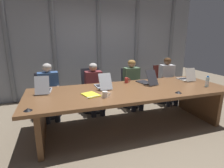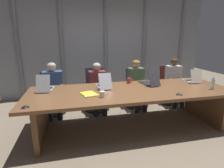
# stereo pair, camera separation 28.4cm
# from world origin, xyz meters

# --- Properties ---
(ground_plane) EXTENTS (11.74, 11.74, 0.00)m
(ground_plane) POSITION_xyz_m (0.00, 0.00, 0.00)
(ground_plane) COLOR #7F705B
(conference_table) EXTENTS (3.64, 1.28, 0.74)m
(conference_table) POSITION_xyz_m (0.00, 0.00, 0.59)
(conference_table) COLOR brown
(conference_table) RESTS_ON ground_plane
(curtain_backdrop) EXTENTS (5.87, 0.17, 2.93)m
(curtain_backdrop) POSITION_xyz_m (-0.00, 2.20, 1.47)
(curtain_backdrop) COLOR gray
(curtain_backdrop) RESTS_ON ground_plane
(laptop_left_end) EXTENTS (0.27, 0.44, 0.31)m
(laptop_left_end) POSITION_xyz_m (-1.50, 0.30, 0.80)
(laptop_left_end) COLOR #A8ADB7
(laptop_left_end) RESTS_ON conference_table
(laptop_left_mid) EXTENTS (0.25, 0.48, 0.29)m
(laptop_left_mid) POSITION_xyz_m (-0.46, 0.27, 0.80)
(laptop_left_mid) COLOR #A8ADB7
(laptop_left_mid) RESTS_ON conference_table
(laptop_center) EXTENTS (0.28, 0.51, 0.29)m
(laptop_center) POSITION_xyz_m (0.47, 0.29, 0.80)
(laptop_center) COLOR #2D2D33
(laptop_center) RESTS_ON conference_table
(laptop_right_mid) EXTENTS (0.25, 0.40, 0.29)m
(laptop_right_mid) POSITION_xyz_m (1.44, 0.27, 0.80)
(laptop_right_mid) COLOR beige
(laptop_right_mid) RESTS_ON conference_table
(office_chair_left_end) EXTENTS (0.60, 0.60, 0.91)m
(office_chair_left_end) POSITION_xyz_m (-1.50, 1.09, 0.34)
(office_chair_left_end) COLOR #2D2D38
(office_chair_left_end) RESTS_ON ground_plane
(office_chair_left_mid) EXTENTS (0.60, 0.60, 0.96)m
(office_chair_left_mid) POSITION_xyz_m (-0.49, 1.09, 0.35)
(office_chair_left_mid) COLOR #2D2D38
(office_chair_left_mid) RESTS_ON ground_plane
(office_chair_center) EXTENTS (0.60, 0.60, 0.90)m
(office_chair_center) POSITION_xyz_m (0.51, 1.09, 0.33)
(office_chair_center) COLOR #2D2D38
(office_chair_center) RESTS_ON ground_plane
(office_chair_right_mid) EXTENTS (0.60, 0.60, 0.94)m
(office_chair_right_mid) POSITION_xyz_m (1.45, 1.09, 0.34)
(office_chair_right_mid) COLOR #511E19
(office_chair_right_mid) RESTS_ON ground_plane
(person_left_end) EXTENTS (0.44, 0.57, 1.14)m
(person_left_end) POSITION_xyz_m (-1.43, 0.93, 0.64)
(person_left_end) COLOR #335184
(person_left_end) RESTS_ON ground_plane
(person_left_mid) EXTENTS (0.39, 0.55, 1.11)m
(person_left_mid) POSITION_xyz_m (-0.48, 0.93, 0.62)
(person_left_mid) COLOR brown
(person_left_mid) RESTS_ON ground_plane
(person_center) EXTENTS (0.38, 0.55, 1.15)m
(person_center) POSITION_xyz_m (0.46, 0.93, 0.64)
(person_center) COLOR #4C6B4C
(person_center) RESTS_ON ground_plane
(person_right_mid) EXTENTS (0.40, 0.57, 1.16)m
(person_right_mid) POSITION_xyz_m (1.45, 0.93, 0.65)
(person_right_mid) COLOR silver
(person_right_mid) RESTS_ON ground_plane
(water_bottle_primary) EXTENTS (0.06, 0.06, 0.21)m
(water_bottle_primary) POSITION_xyz_m (1.43, -0.30, 0.84)
(water_bottle_primary) COLOR silver
(water_bottle_primary) RESTS_ON conference_table
(coffee_mug_near) EXTENTS (0.13, 0.08, 0.10)m
(coffee_mug_near) POSITION_xyz_m (-0.58, -0.29, 0.79)
(coffee_mug_near) COLOR white
(coffee_mug_near) RESTS_ON conference_table
(coffee_mug_far) EXTENTS (0.13, 0.08, 0.11)m
(coffee_mug_far) POSITION_xyz_m (0.10, 0.46, 0.80)
(coffee_mug_far) COLOR #B2332D
(coffee_mug_far) RESTS_ON conference_table
(conference_mic_left_side) EXTENTS (0.11, 0.11, 0.03)m
(conference_mic_left_side) POSITION_xyz_m (-1.66, -0.48, 0.76)
(conference_mic_left_side) COLOR black
(conference_mic_left_side) RESTS_ON conference_table
(conference_mic_middle) EXTENTS (0.11, 0.11, 0.03)m
(conference_mic_middle) POSITION_xyz_m (0.66, -0.46, 0.76)
(conference_mic_middle) COLOR black
(conference_mic_middle) RESTS_ON conference_table
(spiral_notepad) EXTENTS (0.30, 0.36, 0.03)m
(spiral_notepad) POSITION_xyz_m (-0.77, -0.11, 0.75)
(spiral_notepad) COLOR yellow
(spiral_notepad) RESTS_ON conference_table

